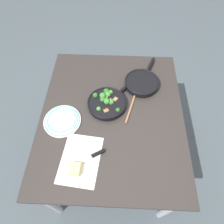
% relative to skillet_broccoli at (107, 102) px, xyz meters
% --- Properties ---
extents(ground_plane, '(14.00, 14.00, 0.00)m').
position_rel_skillet_broccoli_xyz_m(ground_plane, '(0.08, 0.04, -0.80)').
color(ground_plane, '#424C51').
extents(dining_table_red, '(1.19, 0.99, 0.78)m').
position_rel_skillet_broccoli_xyz_m(dining_table_red, '(0.08, 0.04, -0.11)').
color(dining_table_red, '#2D2826').
rests_on(dining_table_red, ground_plane).
extents(skillet_broccoli, '(0.34, 0.32, 0.07)m').
position_rel_skillet_broccoli_xyz_m(skillet_broccoli, '(0.00, 0.00, 0.00)').
color(skillet_broccoli, black).
rests_on(skillet_broccoli, dining_table_red).
extents(skillet_eggs, '(0.40, 0.26, 0.05)m').
position_rel_skillet_broccoli_xyz_m(skillet_eggs, '(-0.20, 0.25, -0.00)').
color(skillet_eggs, black).
rests_on(skillet_eggs, dining_table_red).
extents(wooden_spoon, '(0.36, 0.13, 0.02)m').
position_rel_skillet_broccoli_xyz_m(wooden_spoon, '(-0.07, 0.20, -0.02)').
color(wooden_spoon, '#996B42').
rests_on(wooden_spoon, dining_table_red).
extents(parchment_sheet, '(0.35, 0.26, 0.00)m').
position_rel_skillet_broccoli_xyz_m(parchment_sheet, '(0.42, -0.14, -0.03)').
color(parchment_sheet, silver).
rests_on(parchment_sheet, dining_table_red).
extents(grater_knife, '(0.17, 0.27, 0.02)m').
position_rel_skillet_broccoli_xyz_m(grater_knife, '(0.41, -0.09, -0.02)').
color(grater_knife, silver).
rests_on(grater_knife, dining_table_red).
extents(cheese_block, '(0.08, 0.07, 0.04)m').
position_rel_skillet_broccoli_xyz_m(cheese_block, '(0.48, -0.16, -0.01)').
color(cheese_block, '#EFD67A').
rests_on(cheese_block, dining_table_red).
extents(dinner_plate_stack, '(0.25, 0.25, 0.03)m').
position_rel_skillet_broccoli_xyz_m(dinner_plate_stack, '(0.15, -0.30, -0.01)').
color(dinner_plate_stack, silver).
rests_on(dinner_plate_stack, dining_table_red).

